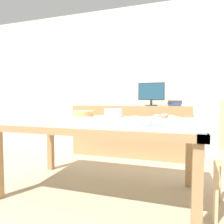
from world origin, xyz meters
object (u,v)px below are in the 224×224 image
(plate_stack, at_px, (113,113))
(tealight_right_edge, at_px, (135,116))
(pastry_platter, at_px, (165,117))
(cake_chocolate_round, at_px, (83,114))
(tealight_centre, at_px, (138,117))
(tealight_near_front, at_px, (115,122))
(tealight_near_cakes, at_px, (67,118))
(book_stack, at_px, (175,103))
(computer_monitor, at_px, (151,94))
(tealight_left_edge, at_px, (44,118))

(plate_stack, relative_size, tealight_right_edge, 5.25)
(plate_stack, bearing_deg, pastry_platter, -5.57)
(cake_chocolate_round, xyz_separation_m, tealight_centre, (0.59, 0.09, -0.02))
(tealight_right_edge, height_order, tealight_near_front, same)
(pastry_platter, distance_m, tealight_near_cakes, 0.99)
(tealight_near_front, bearing_deg, book_stack, 75.77)
(book_stack, xyz_separation_m, tealight_near_front, (-0.45, -1.79, -0.13))
(pastry_platter, relative_size, tealight_centre, 7.82)
(computer_monitor, bearing_deg, cake_chocolate_round, -114.59)
(cake_chocolate_round, bearing_deg, tealight_centre, 8.60)
(cake_chocolate_round, xyz_separation_m, tealight_left_edge, (-0.31, -0.29, -0.02))
(tealight_centre, distance_m, tealight_right_edge, 0.08)
(book_stack, xyz_separation_m, tealight_near_cakes, (-1.00, -1.60, -0.13))
(tealight_near_cakes, bearing_deg, pastry_platter, 25.39)
(cake_chocolate_round, height_order, tealight_near_front, cake_chocolate_round)
(plate_stack, height_order, tealight_right_edge, plate_stack)
(cake_chocolate_round, distance_m, tealight_near_cakes, 0.30)
(tealight_centre, height_order, tealight_near_cakes, same)
(tealight_near_cakes, bearing_deg, tealight_near_front, -19.13)
(computer_monitor, distance_m, pastry_platter, 1.23)
(book_stack, xyz_separation_m, tealight_right_edge, (-0.42, -1.14, -0.13))
(book_stack, bearing_deg, tealight_centre, -107.08)
(computer_monitor, relative_size, tealight_near_cakes, 10.60)
(tealight_left_edge, bearing_deg, tealight_near_cakes, -2.48)
(tealight_near_front, bearing_deg, computer_monitor, 87.31)
(pastry_platter, relative_size, tealight_near_front, 7.82)
(tealight_left_edge, bearing_deg, computer_monitor, 60.41)
(tealight_left_edge, height_order, tealight_near_cakes, same)
(plate_stack, bearing_deg, book_stack, 58.89)
(computer_monitor, xyz_separation_m, plate_stack, (-0.30, -1.11, -0.24))
(book_stack, bearing_deg, cake_chocolate_round, -126.55)
(cake_chocolate_round, distance_m, tealight_centre, 0.60)
(plate_stack, relative_size, tealight_left_edge, 5.25)
(tealight_right_edge, relative_size, tealight_near_cakes, 1.00)
(computer_monitor, relative_size, book_stack, 1.95)
(book_stack, height_order, pastry_platter, book_stack)
(tealight_centre, bearing_deg, tealight_left_edge, -157.26)
(tealight_near_front, distance_m, tealight_near_cakes, 0.57)
(tealight_near_cakes, bearing_deg, cake_chocolate_round, 83.68)
(pastry_platter, relative_size, plate_stack, 1.49)
(tealight_near_front, bearing_deg, tealight_right_edge, 86.94)
(plate_stack, xyz_separation_m, tealight_near_front, (0.22, -0.67, -0.03))
(book_stack, height_order, tealight_near_front, book_stack)
(pastry_platter, bearing_deg, tealight_left_edge, -160.51)
(cake_chocolate_round, height_order, plate_stack, plate_stack)
(plate_stack, height_order, tealight_centre, plate_stack)
(plate_stack, bearing_deg, tealight_near_cakes, -123.81)
(plate_stack, xyz_separation_m, tealight_near_cakes, (-0.32, -0.48, -0.03))
(cake_chocolate_round, bearing_deg, computer_monitor, 65.41)
(tealight_near_cakes, bearing_deg, plate_stack, 56.19)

